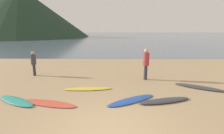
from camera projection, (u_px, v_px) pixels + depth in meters
ground_plane at (112, 65)px, 14.99m from camera, size 120.00×120.00×0.20m
ocean_water at (114, 36)px, 66.20m from camera, size 140.00×100.00×0.01m
headland_hill at (21, 12)px, 58.22m from camera, size 43.41×43.41×15.83m
surfboard_0 at (16, 101)px, 7.30m from camera, size 2.09×1.56×0.10m
surfboard_1 at (49, 103)px, 7.10m from camera, size 2.44×1.18×0.06m
surfboard_2 at (88, 89)px, 8.79m from camera, size 2.36×0.71×0.07m
surfboard_3 at (131, 100)px, 7.40m from camera, size 2.26×1.74×0.07m
surfboard_4 at (165, 101)px, 7.32m from camera, size 2.32×1.14×0.10m
surfboard_5 at (199, 87)px, 8.99m from camera, size 2.33×1.75×0.09m
person_0 at (146, 62)px, 10.26m from camera, size 0.37×0.37×1.82m
person_1 at (33, 61)px, 11.17m from camera, size 0.31×0.31×1.55m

